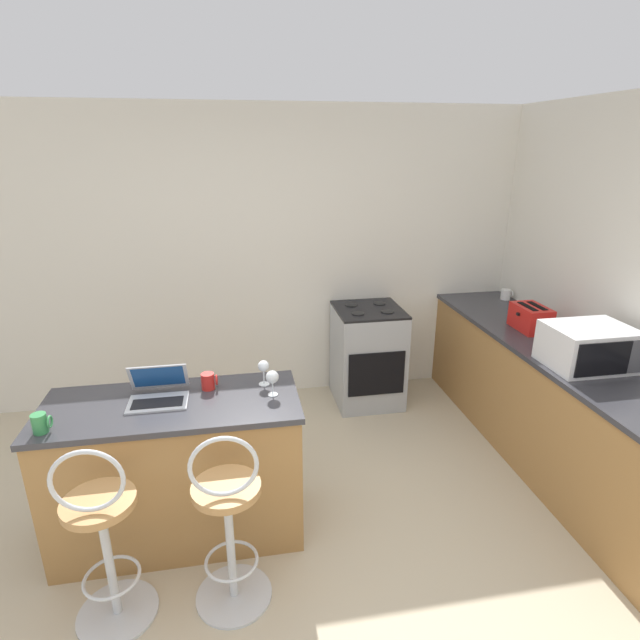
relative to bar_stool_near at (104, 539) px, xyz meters
name	(u,v)px	position (x,y,z in m)	size (l,w,h in m)	color
ground_plane	(286,599)	(0.86, -0.05, -0.49)	(20.00, 20.00, 0.00)	#BCAD8E
wall_back	(252,260)	(0.86, 2.35, 0.81)	(12.00, 0.06, 2.60)	silver
breakfast_bar	(178,470)	(0.29, 0.55, -0.04)	(1.44, 0.62, 0.90)	#9E703D
counter_right	(551,404)	(2.95, 0.89, -0.04)	(0.67, 2.90, 0.90)	#9E703D
bar_stool_near	(104,539)	(0.00, 0.00, 0.00)	(0.40, 0.40, 1.04)	silver
bar_stool_far	(229,524)	(0.59, 0.00, 0.00)	(0.40, 0.40, 1.04)	silver
laptop	(158,391)	(0.22, 0.61, 0.45)	(0.33, 0.28, 0.20)	#B7BABF
microwave	(588,347)	(2.91, 0.59, 0.54)	(0.51, 0.40, 0.27)	silver
toaster	(531,318)	(2.94, 1.27, 0.50)	(0.23, 0.32, 0.19)	red
stove_range	(367,355)	(1.84, 2.00, -0.04)	(0.58, 0.61, 0.90)	#9EA3A8
mug_white	(506,294)	(3.18, 2.05, 0.45)	(0.10, 0.09, 0.09)	white
wine_glass_tall	(264,367)	(0.83, 0.69, 0.52)	(0.07, 0.07, 0.16)	silver
wine_glass_short	(272,378)	(0.87, 0.54, 0.51)	(0.08, 0.08, 0.15)	silver
mug_red	(209,381)	(0.50, 0.69, 0.45)	(0.10, 0.08, 0.10)	red
mug_green	(40,423)	(-0.31, 0.35, 0.46)	(0.09, 0.07, 0.10)	#338447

